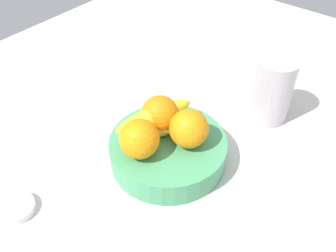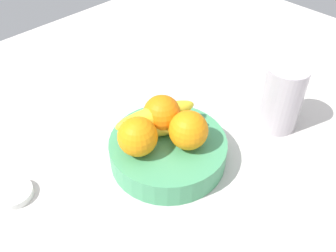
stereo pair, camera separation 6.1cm
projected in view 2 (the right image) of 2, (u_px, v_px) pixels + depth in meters
ground_plane at (150, 170)px, 77.23cm from camera, size 180.00×140.00×3.00cm
fruit_bowl at (168, 150)px, 75.69cm from camera, size 23.74×23.74×5.37cm
orange_front_left at (188, 130)px, 70.57cm from camera, size 7.66×7.66×7.66cm
orange_front_right at (162, 114)px, 74.20cm from camera, size 7.66×7.66×7.66cm
orange_center at (138, 137)px, 69.27cm from camera, size 7.66×7.66×7.66cm
banana_bunch at (159, 121)px, 73.70cm from camera, size 17.43×12.24×6.20cm
thermos_tumbler at (282, 98)px, 80.59cm from camera, size 8.87×8.87×15.31cm
jar_lid at (14, 193)px, 70.06cm from camera, size 7.09×7.09×1.43cm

